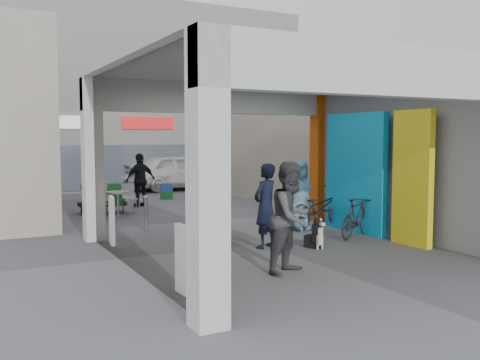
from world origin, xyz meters
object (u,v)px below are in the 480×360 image
border_collie (316,235)px  man_crates (141,180)px  man_with_dog (265,206)px  man_back_turned (291,217)px  cafe_set (111,205)px  produce_stand (102,202)px  white_van (178,172)px  man_elderly (299,195)px  bicycle_rear (356,218)px  bicycle_front (319,208)px

border_collie → man_crates: size_ratio=0.39×
man_with_dog → man_back_turned: bearing=48.4°
cafe_set → border_collie: size_ratio=2.13×
cafe_set → produce_stand: 0.68m
man_with_dog → man_back_turned: 1.98m
man_with_dog → white_van: 12.21m
man_back_turned → white_van: (3.36, 13.79, -0.16)m
cafe_set → produce_stand: cafe_set is taller
produce_stand → man_crates: size_ratio=0.76×
man_with_dog → produce_stand: bearing=-98.3°
man_elderly → man_crates: size_ratio=0.98×
produce_stand → man_with_dog: bearing=-69.6°
border_collie → cafe_set: bearing=87.3°
bicycle_rear → bicycle_front: bearing=-22.4°
cafe_set → man_with_dog: 6.03m
man_with_dog → man_elderly: 2.28m
bicycle_rear → man_crates: bearing=-4.7°
white_van → man_crates: bearing=144.3°
cafe_set → white_van: 7.57m
border_collie → bicycle_front: (1.42, 1.84, 0.24)m
man_with_dog → man_back_turned: (-0.61, -1.89, 0.06)m
border_collie → man_elderly: man_elderly is taller
border_collie → man_back_turned: man_back_turned is taller
produce_stand → man_elderly: bearing=-49.6°
man_elderly → produce_stand: bearing=101.4°
cafe_set → man_with_dog: (1.67, -5.76, 0.55)m
man_crates → border_collie: bearing=88.0°
man_elderly → white_van: man_elderly is taller
produce_stand → man_with_dog: 6.69m
bicycle_front → bicycle_rear: bicycle_front is taller
cafe_set → man_back_turned: bearing=-82.2°
man_back_turned → white_van: size_ratio=0.41×
bicycle_front → white_van: (0.43, 10.58, 0.25)m
bicycle_front → bicycle_rear: 1.31m
man_back_turned → bicycle_front: man_back_turned is taller
cafe_set → man_back_turned: size_ratio=0.77×
produce_stand → border_collie: size_ratio=1.95×
man_elderly → man_crates: bearing=85.8°
man_elderly → cafe_set: bearing=104.6°
man_with_dog → man_back_turned: size_ratio=0.93×
produce_stand → bicycle_rear: size_ratio=0.89×
border_collie → man_elderly: bearing=40.7°
border_collie → man_elderly: 2.22m
man_crates → bicycle_rear: bearing=99.4°
border_collie → man_crates: (-1.21, 7.84, 0.59)m
produce_stand → white_van: white_van is taller
white_van → man_back_turned: bearing=164.4°
man_back_turned → bicycle_rear: (2.98, 1.90, -0.48)m
border_collie → bicycle_front: size_ratio=0.35×
produce_stand → man_crates: 1.77m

